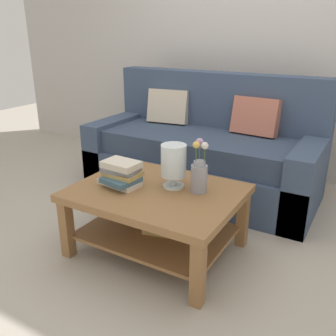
% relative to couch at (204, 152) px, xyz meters
% --- Properties ---
extents(ground_plane, '(10.00, 10.00, 0.00)m').
position_rel_couch_xyz_m(ground_plane, '(0.14, -0.85, -0.36)').
color(ground_plane, '#ADA393').
extents(back_wall, '(6.40, 0.12, 2.70)m').
position_rel_couch_xyz_m(back_wall, '(0.14, 0.80, 0.99)').
color(back_wall, '#BCB7B2').
rests_on(back_wall, ground).
extents(couch, '(2.06, 0.90, 1.06)m').
position_rel_couch_xyz_m(couch, '(0.00, 0.00, 0.00)').
color(couch, '#384760').
rests_on(couch, ground).
extents(coffee_table, '(1.07, 0.82, 0.45)m').
position_rel_couch_xyz_m(coffee_table, '(0.17, -1.11, -0.04)').
color(coffee_table, olive).
rests_on(coffee_table, ground).
extents(book_stack_main, '(0.30, 0.23, 0.17)m').
position_rel_couch_xyz_m(book_stack_main, '(-0.07, -1.17, 0.17)').
color(book_stack_main, beige).
rests_on(book_stack_main, coffee_table).
extents(glass_hurricane_vase, '(0.17, 0.17, 0.29)m').
position_rel_couch_xyz_m(glass_hurricane_vase, '(0.25, -1.02, 0.26)').
color(glass_hurricane_vase, silver).
rests_on(glass_hurricane_vase, coffee_table).
extents(flower_pitcher, '(0.11, 0.11, 0.34)m').
position_rel_couch_xyz_m(flower_pitcher, '(0.42, -1.00, 0.21)').
color(flower_pitcher, gray).
rests_on(flower_pitcher, coffee_table).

